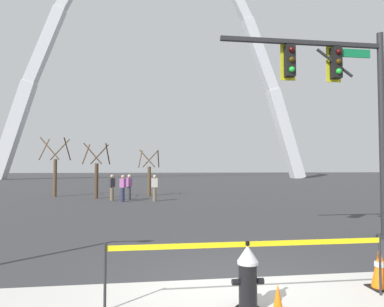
# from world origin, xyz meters

# --- Properties ---
(ground_plane) EXTENTS (240.00, 240.00, 0.00)m
(ground_plane) POSITION_xyz_m (0.00, 0.00, 0.00)
(ground_plane) COLOR #333335
(fire_hydrant) EXTENTS (0.46, 0.48, 0.99)m
(fire_hydrant) POSITION_xyz_m (-0.03, -1.24, 0.47)
(fire_hydrant) COLOR black
(fire_hydrant) RESTS_ON ground
(caution_tape_barrier) EXTENTS (4.32, 0.06, 0.96)m
(caution_tape_barrier) POSITION_xyz_m (0.10, -0.96, 0.64)
(caution_tape_barrier) COLOR #232326
(caution_tape_barrier) RESTS_ON ground
(traffic_cone_mid_sidewalk) EXTENTS (0.36, 0.36, 0.73)m
(traffic_cone_mid_sidewalk) POSITION_xyz_m (2.44, -0.68, 0.36)
(traffic_cone_mid_sidewalk) COLOR black
(traffic_cone_mid_sidewalk) RESTS_ON ground
(traffic_signal_gantry) EXTENTS (5.02, 0.44, 6.00)m
(traffic_signal_gantry) POSITION_xyz_m (4.17, 2.95, 4.07)
(traffic_signal_gantry) COLOR #232326
(traffic_signal_gantry) RESTS_ON ground
(monument_arch) EXTENTS (54.92, 2.13, 50.10)m
(monument_arch) POSITION_xyz_m (-0.00, 53.25, 22.11)
(monument_arch) COLOR silver
(monument_arch) RESTS_ON ground
(tree_far_left) EXTENTS (1.89, 1.90, 4.10)m
(tree_far_left) POSITION_xyz_m (-7.88, 18.34, 1.82)
(tree_far_left) COLOR brown
(tree_far_left) RESTS_ON ground
(tree_left_mid) EXTENTS (1.68, 1.69, 3.62)m
(tree_left_mid) POSITION_xyz_m (-4.82, 16.65, 1.61)
(tree_left_mid) COLOR #473323
(tree_left_mid) RESTS_ON ground
(tree_center_left) EXTENTS (1.53, 1.54, 3.29)m
(tree_center_left) POSITION_xyz_m (-1.38, 18.17, 1.46)
(tree_center_left) COLOR brown
(tree_center_left) RESTS_ON ground
(pedestrian_walking_left) EXTENTS (0.39, 0.37, 1.59)m
(pedestrian_walking_left) POSITION_xyz_m (-3.66, 15.11, 0.82)
(pedestrian_walking_left) COLOR brown
(pedestrian_walking_left) RESTS_ON ground
(pedestrian_standing_center) EXTENTS (0.37, 0.39, 1.59)m
(pedestrian_standing_center) POSITION_xyz_m (-2.63, 15.25, 0.82)
(pedestrian_standing_center) COLOR #38383D
(pedestrian_standing_center) RESTS_ON ground
(pedestrian_walking_right) EXTENTS (0.37, 0.25, 1.59)m
(pedestrian_walking_right) POSITION_xyz_m (-1.06, 14.27, 0.82)
(pedestrian_walking_right) COLOR brown
(pedestrian_walking_right) RESTS_ON ground
(pedestrian_near_trees) EXTENTS (0.39, 0.37, 1.59)m
(pedestrian_near_trees) POSITION_xyz_m (-2.94, 14.27, 0.82)
(pedestrian_near_trees) COLOR #232847
(pedestrian_near_trees) RESTS_ON ground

